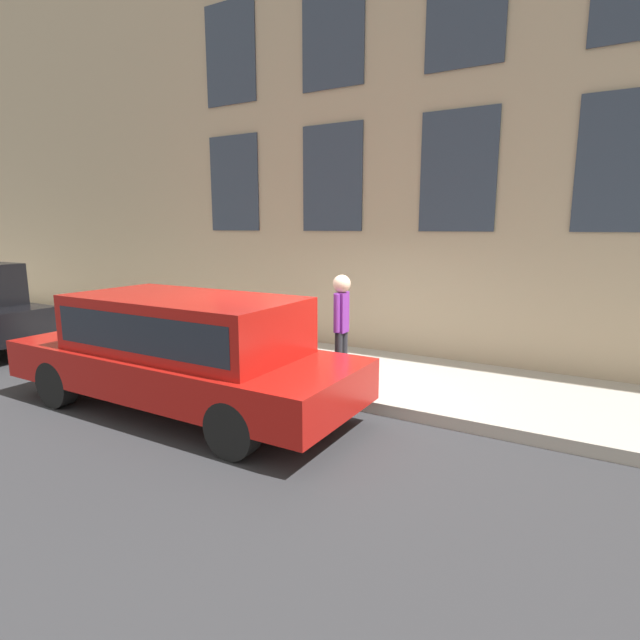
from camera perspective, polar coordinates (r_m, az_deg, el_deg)
The scene contains 6 objects.
ground_plane at distance 7.59m, azimuth -0.76°, elevation -9.35°, with size 80.00×80.00×0.00m, color #2D2D30.
sidewalk at distance 8.74m, azimuth 4.02°, elevation -6.08°, with size 2.82×60.00×0.17m.
building_facade at distance 10.05m, azimuth 8.68°, elevation 23.26°, with size 0.33×40.00×9.62m.
fire_hydrant at distance 8.07m, azimuth -2.35°, elevation -3.71°, with size 0.29×0.42×0.83m.
person at distance 7.66m, azimuth 2.47°, elevation 0.11°, with size 0.41×0.27×1.71m.
parked_truck_red_near at distance 7.27m, azimuth -15.43°, elevation -2.79°, with size 1.90×5.31×1.66m.
Camera 1 is at (-6.12, -3.67, 2.59)m, focal length 28.00 mm.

